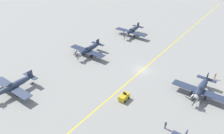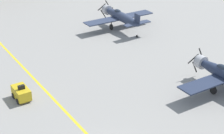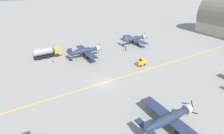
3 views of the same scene
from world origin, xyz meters
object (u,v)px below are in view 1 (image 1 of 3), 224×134
object	(u,v)px
airplane_near_right	(131,31)
ground_crew_walking	(166,125)
airplane_mid_left	(200,89)
ground_crew_inspecting	(215,76)
airplane_far_right	(13,86)
tow_tractor	(124,97)
airplane_mid_right	(88,50)

from	to	relation	value
airplane_near_right	ground_crew_walking	size ratio (longest dim) A/B	6.91
airplane_mid_left	ground_crew_inspecting	xyz separation A→B (m)	(-0.97, -9.13, -1.05)
airplane_far_right	tow_tractor	xyz separation A→B (m)	(-21.13, -12.68, -1.22)
airplane_far_right	ground_crew_inspecting	xyz separation A→B (m)	(-34.82, -32.67, -1.05)
ground_crew_walking	ground_crew_inspecting	bearing A→B (deg)	-97.63
airplane_mid_right	airplane_mid_left	size ratio (longest dim) A/B	1.00
ground_crew_inspecting	tow_tractor	bearing A→B (deg)	55.60
airplane_near_right	airplane_far_right	distance (m)	43.48
airplane_near_right	tow_tractor	distance (m)	35.23
ground_crew_inspecting	ground_crew_walking	bearing A→B (deg)	82.37
tow_tractor	ground_crew_walking	world-z (taller)	tow_tractor
airplane_mid_right	airplane_mid_left	distance (m)	32.47
airplane_mid_right	ground_crew_walking	size ratio (longest dim) A/B	6.91
airplane_far_right	ground_crew_walking	xyz separation A→B (m)	(-31.83, -10.36, -1.06)
airplane_mid_left	tow_tractor	distance (m)	16.76
airplane_far_right	ground_crew_walking	world-z (taller)	airplane_far_right
tow_tractor	ground_crew_walking	distance (m)	10.95
airplane_mid_left	ground_crew_walking	bearing A→B (deg)	75.66
airplane_mid_right	airplane_mid_left	world-z (taller)	airplane_mid_left
airplane_mid_left	ground_crew_inspecting	bearing A→B (deg)	-101.74
airplane_mid_left	airplane_near_right	distance (m)	36.00
airplane_near_right	ground_crew_walking	xyz separation A→B (m)	(-28.07, 32.95, -1.06)
airplane_mid_right	airplane_mid_left	bearing A→B (deg)	175.94
airplane_far_right	ground_crew_inspecting	size ratio (longest dim) A/B	6.83
ground_crew_walking	ground_crew_inspecting	distance (m)	22.51
airplane_mid_right	airplane_near_right	bearing A→B (deg)	-101.35
airplane_mid_left	airplane_far_right	bearing A→B (deg)	29.17
ground_crew_walking	airplane_far_right	bearing A→B (deg)	18.03
airplane_mid_left	tow_tractor	size ratio (longest dim) A/B	4.62
airplane_mid_right	airplane_far_right	world-z (taller)	same
airplane_mid_left	ground_crew_walking	distance (m)	13.37
tow_tractor	ground_crew_inspecting	xyz separation A→B (m)	(-13.69, -19.99, 0.17)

